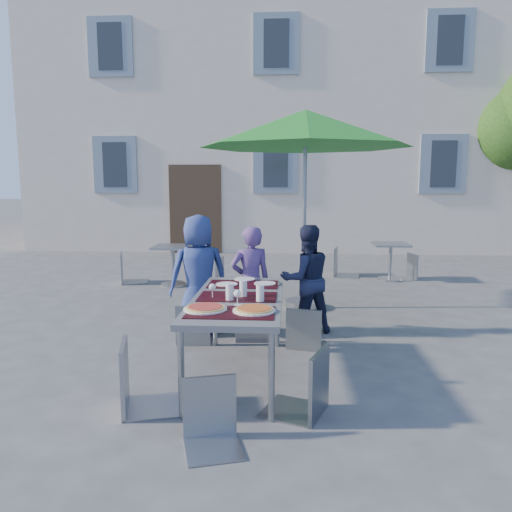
# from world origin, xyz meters

# --- Properties ---
(ground) EXTENTS (90.00, 90.00, 0.00)m
(ground) POSITION_xyz_m (0.00, 0.00, 0.00)
(ground) COLOR #464649
(ground) RESTS_ON ground
(building) EXTENTS (13.60, 8.20, 11.10)m
(building) POSITION_xyz_m (-0.00, 11.50, 4.85)
(building) COLOR beige
(building) RESTS_ON ground
(dining_table) EXTENTS (0.80, 1.85, 0.76)m
(dining_table) POSITION_xyz_m (-0.12, -0.48, 0.70)
(dining_table) COLOR #414246
(dining_table) RESTS_ON ground
(pizza_near_left) EXTENTS (0.36, 0.36, 0.03)m
(pizza_near_left) POSITION_xyz_m (-0.34, -0.97, 0.77)
(pizza_near_left) COLOR white
(pizza_near_left) RESTS_ON dining_table
(pizza_near_right) EXTENTS (0.35, 0.35, 0.03)m
(pizza_near_right) POSITION_xyz_m (0.06, -0.99, 0.77)
(pizza_near_right) COLOR white
(pizza_near_right) RESTS_ON dining_table
(glassware) EXTENTS (0.50, 0.39, 0.15)m
(glassware) POSITION_xyz_m (-0.09, -0.59, 0.83)
(glassware) COLOR silver
(glassware) RESTS_ON dining_table
(place_settings) EXTENTS (0.64, 0.50, 0.01)m
(place_settings) POSITION_xyz_m (-0.10, 0.15, 0.76)
(place_settings) COLOR white
(place_settings) RESTS_ON dining_table
(child_0) EXTENTS (0.80, 0.66, 1.41)m
(child_0) POSITION_xyz_m (-0.72, 0.82, 0.71)
(child_0) COLOR navy
(child_0) RESTS_ON ground
(child_1) EXTENTS (0.54, 0.44, 1.29)m
(child_1) POSITION_xyz_m (-0.10, 0.75, 0.64)
(child_1) COLOR #5B3D7E
(child_1) RESTS_ON ground
(child_2) EXTENTS (0.71, 0.54, 1.29)m
(child_2) POSITION_xyz_m (0.55, 0.94, 0.64)
(child_2) COLOR #1B203D
(child_2) RESTS_ON ground
(chair_0) EXTENTS (0.40, 0.41, 0.85)m
(chair_0) POSITION_xyz_m (-0.71, 0.42, 0.49)
(chair_0) COLOR gray
(chair_0) RESTS_ON ground
(chair_1) EXTENTS (0.46, 0.47, 0.93)m
(chair_1) POSITION_xyz_m (-0.06, 0.60, 0.54)
(chair_1) COLOR gray
(chair_1) RESTS_ON ground
(chair_2) EXTENTS (0.46, 0.46, 0.86)m
(chair_2) POSITION_xyz_m (0.52, 0.34, 0.50)
(chair_2) COLOR gray
(chair_2) RESTS_ON ground
(chair_3) EXTENTS (0.56, 0.56, 1.04)m
(chair_3) POSITION_xyz_m (-0.83, -1.21, 0.61)
(chair_3) COLOR #8F949A
(chair_3) RESTS_ON ground
(chair_4) EXTENTS (0.57, 0.57, 0.99)m
(chair_4) POSITION_xyz_m (0.48, -1.21, 0.58)
(chair_4) COLOR gray
(chair_4) RESTS_ON ground
(chair_5) EXTENTS (0.47, 0.47, 0.85)m
(chair_5) POSITION_xyz_m (-0.18, -1.69, 0.49)
(chair_5) COLOR gray
(chair_5) RESTS_ON ground
(patio_umbrella) EXTENTS (2.92, 2.92, 2.75)m
(patio_umbrella) POSITION_xyz_m (0.55, 2.09, 2.48)
(patio_umbrella) COLOR #A2A5AA
(patio_umbrella) RESTS_ON ground
(cafe_table_0) EXTENTS (0.65, 0.65, 0.70)m
(cafe_table_0) POSITION_xyz_m (-1.65, 3.48, 0.46)
(cafe_table_0) COLOR #A2A5AA
(cafe_table_0) RESTS_ON ground
(bg_chair_l_0) EXTENTS (0.58, 0.57, 1.02)m
(bg_chair_l_0) POSITION_xyz_m (-2.52, 3.69, 0.60)
(bg_chair_l_0) COLOR gray
(bg_chair_l_0) RESTS_ON ground
(bg_chair_r_0) EXTENTS (0.49, 0.48, 0.94)m
(bg_chair_r_0) POSITION_xyz_m (-0.94, 3.51, 0.55)
(bg_chair_r_0) COLOR gray
(bg_chair_r_0) RESTS_ON ground
(cafe_table_1) EXTENTS (0.63, 0.63, 0.68)m
(cafe_table_1) POSITION_xyz_m (2.19, 4.24, 0.44)
(cafe_table_1) COLOR #A2A5AA
(cafe_table_1) RESTS_ON ground
(bg_chair_l_1) EXTENTS (0.54, 0.53, 1.03)m
(bg_chair_l_1) POSITION_xyz_m (1.34, 4.60, 0.61)
(bg_chair_l_1) COLOR gray
(bg_chair_l_1) RESTS_ON ground
(bg_chair_r_1) EXTENTS (0.48, 0.48, 0.90)m
(bg_chair_r_1) POSITION_xyz_m (2.53, 4.34, 0.52)
(bg_chair_r_1) COLOR #8F969A
(bg_chair_r_1) RESTS_ON ground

